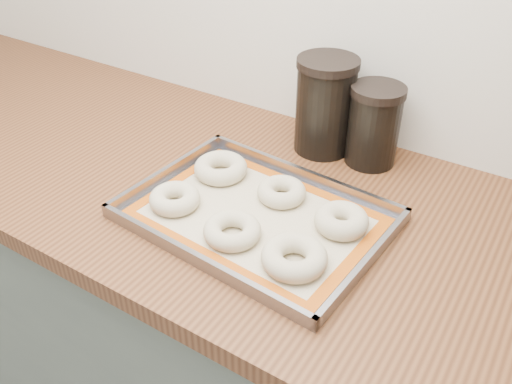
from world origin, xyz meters
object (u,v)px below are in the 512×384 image
Objects in this scene: bagel_back_left at (221,168)px; bagel_back_mid at (282,192)px; bagel_front_right at (294,257)px; baking_tray at (256,216)px; bagel_front_mid at (232,231)px; canister_mid at (374,125)px; bagel_back_right at (341,220)px; canister_left at (325,105)px; bagel_front_left at (175,199)px.

bagel_back_left is 0.15m from bagel_back_mid.
baking_tray is at bearing 147.85° from bagel_front_right.
bagel_front_mid and bagel_back_mid have the same top height.
canister_mid reaches higher than bagel_front_mid.
bagel_back_right is (0.14, -0.02, 0.00)m from bagel_back_mid.
bagel_front_left is at bearing -110.77° from canister_left.
bagel_front_mid is at bearing -48.84° from bagel_back_left.
canister_left is at bearing 92.74° from baking_tray.
canister_left reaches higher than canister_mid.
bagel_back_right is at bearing -78.74° from canister_mid.
baking_tray is 0.07m from bagel_front_mid.
baking_tray is 0.16m from bagel_back_left.
bagel_back_left is 1.12× the size of bagel_back_right.
bagel_front_mid is 0.19m from bagel_back_right.
bagel_front_mid is at bearing -104.86° from canister_mid.
bagel_back_mid is 0.45× the size of canister_left.
bagel_front_mid is 0.13m from bagel_front_right.
bagel_back_right is at bearing -9.54° from bagel_back_mid.
bagel_front_mid is (-0.00, -0.07, 0.01)m from baking_tray.
bagel_front_right is 1.17× the size of bagel_back_mid.
canister_left reaches higher than baking_tray.
canister_left is (0.13, 0.35, 0.08)m from bagel_front_left.
bagel_front_right is at bearing -32.15° from baking_tray.
canister_mid is (0.10, 0.30, 0.08)m from baking_tray.
bagel_front_mid is 1.08× the size of bagel_back_mid.
baking_tray is 2.33× the size of canister_left.
bagel_front_right is at bearing -31.17° from bagel_back_left.
bagel_back_left is at bearing 149.74° from baking_tray.
bagel_back_mid is (0.01, 0.15, 0.00)m from bagel_front_mid.
bagel_front_right is 1.01× the size of bagel_back_left.
canister_left is (0.12, 0.22, 0.08)m from bagel_back_left.
bagel_front_mid is at bearing -91.95° from baking_tray.
bagel_front_left is 0.56× the size of canister_mid.
bagel_front_left is 0.95× the size of bagel_front_mid.
canister_left reaches higher than bagel_back_left.
bagel_front_left is 0.13m from bagel_back_left.
bagel_back_mid is (0.16, 0.13, -0.00)m from bagel_front_left.
bagel_front_mid is at bearing -88.19° from canister_left.
canister_left is at bearing 123.34° from bagel_back_right.
bagel_front_mid reaches higher than baking_tray.
bagel_front_right is 1.13× the size of bagel_back_right.
baking_tray is 5.00× the size of bagel_back_right.
bagel_back_right reaches higher than baking_tray.
canister_left reaches higher than bagel_back_mid.
bagel_front_right is at bearing -1.91° from bagel_front_mid.
bagel_back_right is at bearing 79.58° from bagel_front_right.
canister_mid is at bearing 43.72° from bagel_back_left.
bagel_back_left is (-0.13, 0.15, 0.00)m from bagel_front_mid.
bagel_back_mid is at bearing 170.46° from bagel_back_right.
bagel_front_left is 0.88× the size of bagel_back_left.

